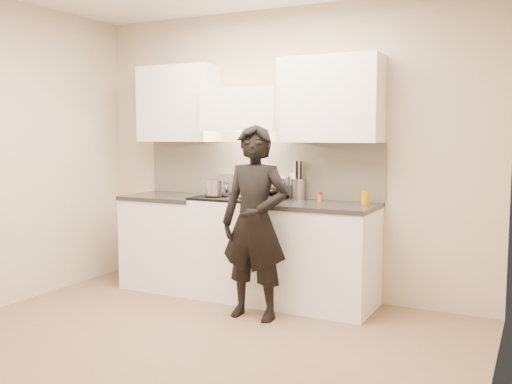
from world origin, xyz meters
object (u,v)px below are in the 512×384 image
Objects in this scene: stove at (239,246)px; counter_right at (322,256)px; utensil_crock at (298,187)px; wok at (265,183)px; person at (255,223)px.

stove reaches higher than counter_right.
stove is at bearing -153.49° from utensil_crock.
utensil_crock is (0.49, 0.25, 0.55)m from stove.
utensil_crock reaches higher than wok.
stove is 0.64m from wok.
wok reaches higher than counter_right.
utensil_crock reaches higher than counter_right.
utensil_crock is at bearing 19.03° from wok.
stove is 0.83m from counter_right.
utensil_crock is at bearing 144.11° from counter_right.
stove is 0.75m from person.
wok is at bearing 108.34° from person.
counter_right is (0.83, 0.00, -0.01)m from stove.
stove is 0.60× the size of person.
person is at bearing -70.97° from wok.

